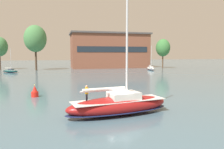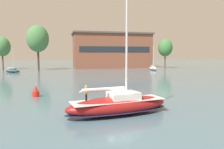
{
  "view_description": "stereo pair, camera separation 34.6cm",
  "coord_description": "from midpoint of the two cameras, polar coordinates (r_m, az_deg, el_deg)",
  "views": [
    {
      "loc": [
        -6.37,
        -22.05,
        6.52
      ],
      "look_at": [
        0.0,
        3.0,
        4.03
      ],
      "focal_mm": 35.0,
      "sensor_mm": 36.0,
      "label": 1
    },
    {
      "loc": [
        -6.03,
        -22.13,
        6.52
      ],
      "look_at": [
        0.0,
        3.0,
        4.03
      ],
      "focal_mm": 35.0,
      "sensor_mm": 36.0,
      "label": 2
    }
  ],
  "objects": [
    {
      "name": "sailboat_moored_mid_channel",
      "position": [
        88.12,
        10.73,
        1.59
      ],
      "size": [
        2.72,
        7.12,
        9.56
      ],
      "color": "white",
      "rests_on": "ground"
    },
    {
      "name": "tree_shore_left",
      "position": [
        99.65,
        -26.69,
        6.51
      ],
      "size": [
        6.44,
        6.44,
        13.26
      ],
      "color": "brown",
      "rests_on": "ground"
    },
    {
      "name": "channel_buoy",
      "position": [
        34.98,
        -19.03,
        -4.3
      ],
      "size": [
        1.05,
        1.05,
        1.9
      ],
      "color": "red",
      "rests_on": "ground"
    },
    {
      "name": "tree_shore_right",
      "position": [
        99.72,
        13.85,
        6.79
      ],
      "size": [
        6.28,
        6.28,
        12.92
      ],
      "color": "brown",
      "rests_on": "ground"
    },
    {
      "name": "ground_plane",
      "position": [
        23.86,
        2.13,
        -10.36
      ],
      "size": [
        400.0,
        400.0,
        0.0
      ],
      "primitive_type": "plane",
      "color": "slate"
    },
    {
      "name": "waterfront_building",
      "position": [
        101.97,
        -0.08,
        6.31
      ],
      "size": [
        35.73,
        17.03,
        15.85
      ],
      "color": "brown",
      "rests_on": "ground"
    },
    {
      "name": "sailboat_main",
      "position": [
        23.59,
        2.2,
        -7.83
      ],
      "size": [
        12.0,
        5.09,
        15.97
      ],
      "color": "maroon",
      "rests_on": "ground"
    },
    {
      "name": "sailboat_moored_near_marina",
      "position": [
        82.79,
        -24.39,
        0.89
      ],
      "size": [
        6.11,
        4.76,
        8.48
      ],
      "color": "#194C47",
      "rests_on": "ground"
    },
    {
      "name": "tree_shore_center",
      "position": [
        90.22,
        -18.74,
        8.83
      ],
      "size": [
        8.47,
        8.47,
        17.44
      ],
      "color": "#4C3828",
      "rests_on": "ground"
    }
  ]
}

